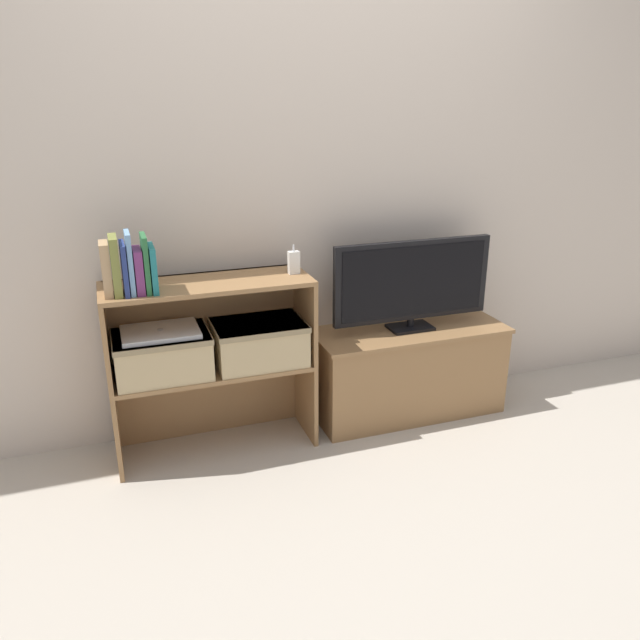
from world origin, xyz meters
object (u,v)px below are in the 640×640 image
at_px(book_plum, 139,271).
at_px(baby_monitor, 294,262).
at_px(storage_basket_right, 259,340).
at_px(book_olive, 115,266).
at_px(storage_basket_left, 162,353).
at_px(book_teal, 153,269).
at_px(book_forest, 146,264).
at_px(book_navy, 124,269).
at_px(book_tan, 106,269).
at_px(tv_stand, 408,370).
at_px(tv, 413,282).
at_px(laptop, 160,332).
at_px(book_skyblue, 130,263).

distance_m(book_plum, baby_monitor, 0.68).
bearing_deg(storage_basket_right, book_olive, -175.45).
bearing_deg(book_plum, book_olive, 180.00).
bearing_deg(storage_basket_left, book_teal, -101.39).
bearing_deg(book_forest, book_navy, 180.00).
height_order(book_tan, storage_basket_right, book_tan).
distance_m(tv_stand, book_plum, 1.47).
relative_size(tv, book_olive, 3.45).
bearing_deg(book_forest, baby_monitor, 5.45).
bearing_deg(laptop, book_plum, -144.60).
distance_m(book_teal, storage_basket_right, 0.60).
bearing_deg(tv, book_teal, -176.38).
xyz_separation_m(book_plum, book_teal, (0.06, 0.00, 0.00)).
bearing_deg(tv, book_skyblue, -176.62).
xyz_separation_m(book_olive, baby_monitor, (0.77, 0.06, -0.07)).
height_order(tv, book_skyblue, book_skyblue).
distance_m(baby_monitor, storage_basket_left, 0.71).
distance_m(book_skyblue, storage_basket_right, 0.68).
bearing_deg(book_olive, book_navy, 0.00).
bearing_deg(laptop, baby_monitor, 1.40).
distance_m(book_olive, storage_basket_left, 0.45).
bearing_deg(book_olive, baby_monitor, 4.62).
relative_size(tv_stand, tv, 1.20).
bearing_deg(book_plum, book_tan, 180.00).
xyz_separation_m(book_plum, book_forest, (0.03, 0.00, 0.03)).
bearing_deg(laptop, storage_basket_right, 0.00).
height_order(tv, book_navy, book_navy).
bearing_deg(tv_stand, book_olive, -176.69).
distance_m(book_olive, book_navy, 0.04).
height_order(book_navy, book_plum, book_navy).
xyz_separation_m(book_olive, storage_basket_left, (0.15, 0.05, -0.42)).
bearing_deg(storage_basket_left, laptop, -26.57).
height_order(book_olive, book_plum, book_olive).
height_order(tv_stand, book_skyblue, book_skyblue).
distance_m(book_skyblue, book_plum, 0.05).
bearing_deg(book_skyblue, laptop, 25.92).
bearing_deg(tv_stand, laptop, -178.46).
bearing_deg(laptop, book_forest, -127.30).
bearing_deg(book_olive, book_teal, 0.00).
xyz_separation_m(book_olive, book_skyblue, (0.06, 0.00, 0.01)).
bearing_deg(storage_basket_left, tv, 1.47).
distance_m(book_tan, baby_monitor, 0.81).
bearing_deg(book_teal, book_olive, 180.00).
relative_size(book_olive, baby_monitor, 1.81).
height_order(tv, book_plum, book_plum).
relative_size(book_navy, baby_monitor, 1.59).
relative_size(book_skyblue, book_forest, 1.07).
xyz_separation_m(book_navy, book_teal, (0.11, 0.00, -0.01)).
relative_size(book_plum, baby_monitor, 1.38).
bearing_deg(book_olive, tv, 3.24).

